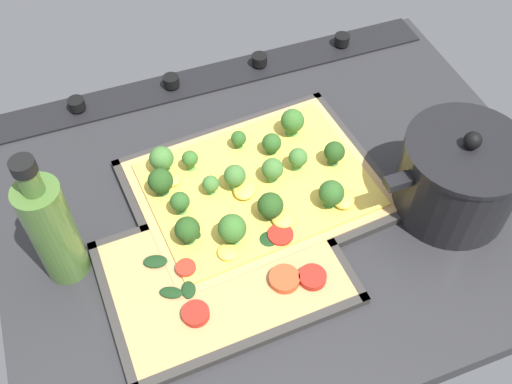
# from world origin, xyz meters

# --- Properties ---
(ground_plane) EXTENTS (0.82, 0.65, 0.03)m
(ground_plane) POSITION_xyz_m (0.00, 0.00, -0.01)
(ground_plane) COLOR #28282B
(stove_control_panel) EXTENTS (0.79, 0.07, 0.03)m
(stove_control_panel) POSITION_xyz_m (-0.00, -0.29, 0.01)
(stove_control_panel) COLOR black
(stove_control_panel) RESTS_ON ground_plane
(baking_tray_front) EXTENTS (0.39, 0.31, 0.01)m
(baking_tray_front) POSITION_xyz_m (0.02, -0.02, 0.00)
(baking_tray_front) COLOR #33302D
(baking_tray_front) RESTS_ON ground_plane
(broccoli_pizza) EXTENTS (0.37, 0.29, 0.06)m
(broccoli_pizza) POSITION_xyz_m (0.03, -0.02, 0.02)
(broccoli_pizza) COLOR tan
(broccoli_pizza) RESTS_ON baking_tray_front
(baking_tray_back) EXTENTS (0.33, 0.24, 0.01)m
(baking_tray_back) POSITION_xyz_m (0.12, 0.10, 0.00)
(baking_tray_back) COLOR #33302D
(baking_tray_back) RESTS_ON ground_plane
(veggie_pizza_back) EXTENTS (0.31, 0.22, 0.02)m
(veggie_pizza_back) POSITION_xyz_m (0.11, 0.10, 0.01)
(veggie_pizza_back) COLOR tan
(veggie_pizza_back) RESTS_ON baking_tray_back
(cooking_pot) EXTENTS (0.24, 0.17, 0.15)m
(cooking_pot) POSITION_xyz_m (-0.23, 0.10, 0.06)
(cooking_pot) COLOR black
(cooking_pot) RESTS_ON ground_plane
(oil_bottle) EXTENTS (0.06, 0.06, 0.22)m
(oil_bottle) POSITION_xyz_m (0.31, 0.01, 0.09)
(oil_bottle) COLOR #476B2D
(oil_bottle) RESTS_ON ground_plane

